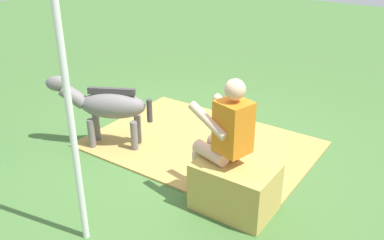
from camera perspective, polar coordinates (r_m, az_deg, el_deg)
ground_plane at (r=5.47m, az=-1.17°, el=-4.07°), size 24.00×24.00×0.00m
hay_patch at (r=5.59m, az=1.22°, el=-3.26°), size 2.82×2.02×0.02m
hay_bale at (r=4.32m, az=5.80°, el=-8.95°), size 0.79×0.55×0.51m
person_seated at (r=4.15m, az=4.35°, el=-2.08°), size 0.71×0.53×1.39m
pony_standing at (r=5.44m, az=-11.52°, el=1.94°), size 1.23×0.80×0.94m
tent_pole_left at (r=3.62m, az=-15.88°, el=-1.01°), size 0.06×0.06×2.27m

